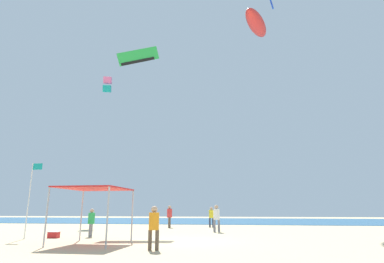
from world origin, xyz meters
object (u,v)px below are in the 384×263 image
(banner_flag, at_px, (31,193))
(kite_parafoil_green, at_px, (138,56))
(person_central, at_px, (154,224))
(kite_box_pink, at_px, (107,84))
(person_near_tent, at_px, (170,215))
(person_leftmost, at_px, (91,220))
(cooler_box, at_px, (54,235))
(kite_inflatable_red, at_px, (256,23))
(person_rightmost, at_px, (216,216))
(person_far_shore, at_px, (211,215))
(canopy_tent, at_px, (95,191))

(banner_flag, xyz_separation_m, kite_parafoil_green, (2.51, 9.42, 12.82))
(person_central, xyz_separation_m, kite_box_pink, (-12.17, 21.29, 15.25))
(person_near_tent, bearing_deg, person_leftmost, 163.43)
(cooler_box, distance_m, kite_inflatable_red, 25.34)
(cooler_box, bearing_deg, kite_box_pink, 107.30)
(person_rightmost, distance_m, person_far_shore, 6.18)
(person_rightmost, bearing_deg, kite_inflatable_red, 29.99)
(person_central, xyz_separation_m, person_rightmost, (1.63, 10.35, 0.11))
(person_near_tent, xyz_separation_m, banner_flag, (-5.14, -11.92, 1.31))
(kite_parafoil_green, bearing_deg, kite_inflatable_red, 167.81)
(kite_inflatable_red, bearing_deg, kite_box_pink, 90.90)
(person_near_tent, bearing_deg, person_central, -172.70)
(person_far_shore, xyz_separation_m, kite_parafoil_green, (-6.22, -3.41, 14.19))
(kite_parafoil_green, bearing_deg, person_far_shore, -176.83)
(person_leftmost, bearing_deg, person_rightmost, 113.67)
(canopy_tent, relative_size, person_far_shore, 1.77)
(person_near_tent, height_order, kite_inflatable_red, kite_inflatable_red)
(person_rightmost, distance_m, banner_flag, 11.86)
(person_near_tent, distance_m, banner_flag, 13.04)
(person_leftmost, xyz_separation_m, kite_parafoil_green, (-0.25, 7.56, 14.30))
(kite_parafoil_green, relative_size, kite_box_pink, 1.66)
(person_central, bearing_deg, person_rightmost, -90.92)
(canopy_tent, distance_m, kite_parafoil_green, 17.21)
(person_central, relative_size, cooler_box, 2.92)
(banner_flag, relative_size, kite_inflatable_red, 0.76)
(person_leftmost, height_order, cooler_box, person_leftmost)
(person_leftmost, height_order, person_far_shore, person_far_shore)
(person_rightmost, distance_m, kite_inflatable_red, 19.31)
(banner_flag, bearing_deg, person_leftmost, 33.91)
(person_central, bearing_deg, person_far_shore, -84.35)
(person_rightmost, xyz_separation_m, kite_parafoil_green, (-7.16, 2.70, 14.14))
(person_far_shore, distance_m, kite_box_pink, 20.48)
(person_leftmost, distance_m, banner_flag, 3.65)
(canopy_tent, relative_size, person_leftmost, 1.97)
(person_far_shore, height_order, kite_box_pink, kite_box_pink)
(kite_box_pink, bearing_deg, person_leftmost, 97.69)
(cooler_box, bearing_deg, person_central, -32.79)
(person_central, height_order, kite_parafoil_green, kite_parafoil_green)
(cooler_box, height_order, kite_box_pink, kite_box_pink)
(banner_flag, bearing_deg, kite_inflatable_red, 41.75)
(person_near_tent, distance_m, person_central, 15.81)
(person_near_tent, bearing_deg, kite_parafoil_green, 130.22)
(person_leftmost, relative_size, kite_inflatable_red, 0.30)
(person_rightmost, height_order, banner_flag, banner_flag)
(person_far_shore, xyz_separation_m, kite_inflatable_red, (4.75, -0.80, 18.22))
(banner_flag, bearing_deg, kite_parafoil_green, 75.06)
(person_near_tent, distance_m, kite_inflatable_red, 19.97)
(person_leftmost, bearing_deg, person_central, 32.43)
(person_rightmost, bearing_deg, person_far_shore, 74.40)
(person_rightmost, xyz_separation_m, kite_box_pink, (-13.81, 10.94, 15.14))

